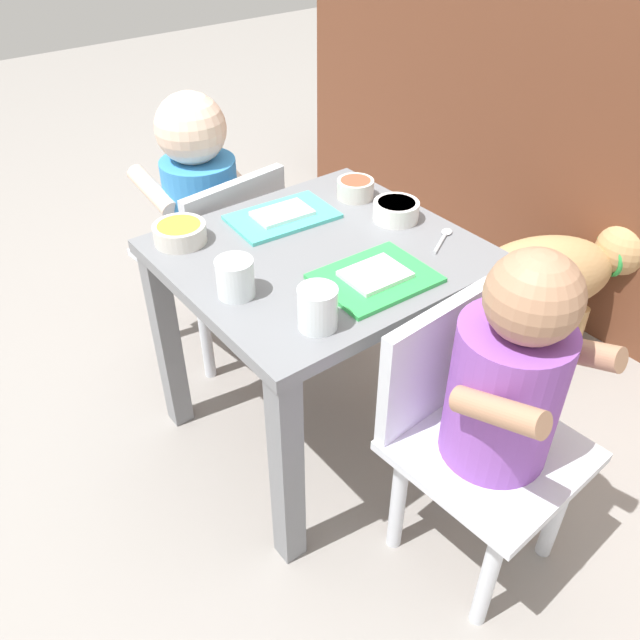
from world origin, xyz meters
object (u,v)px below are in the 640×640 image
(food_tray_right, at_px, (375,277))
(cereal_bowl_right_side, at_px, (180,232))
(food_tray_left, at_px, (282,216))
(spoon_by_left_tray, at_px, (443,238))
(seated_child_left, at_px, (204,199))
(dining_table, at_px, (320,290))
(cereal_bowl_left_side, at_px, (355,188))
(water_cup_left, at_px, (235,280))
(veggie_bowl_near, at_px, (395,209))
(seated_child_right, at_px, (499,387))
(water_cup_right, at_px, (318,310))
(dog, at_px, (555,272))

(food_tray_right, distance_m, cereal_bowl_right_side, 0.38)
(food_tray_left, distance_m, food_tray_right, 0.28)
(spoon_by_left_tray, bearing_deg, seated_child_left, -156.31)
(dining_table, height_order, seated_child_left, seated_child_left)
(spoon_by_left_tray, bearing_deg, cereal_bowl_left_side, -175.02)
(seated_child_left, distance_m, water_cup_left, 0.48)
(seated_child_left, height_order, food_tray_left, seated_child_left)
(food_tray_left, relative_size, cereal_bowl_left_side, 2.78)
(veggie_bowl_near, bearing_deg, food_tray_left, -127.57)
(seated_child_right, relative_size, food_tray_right, 3.29)
(water_cup_right, bearing_deg, spoon_by_left_tray, 101.11)
(seated_child_left, xyz_separation_m, water_cup_right, (0.59, -0.12, 0.09))
(water_cup_right, height_order, spoon_by_left_tray, water_cup_right)
(veggie_bowl_near, relative_size, spoon_by_left_tray, 0.97)
(dog, bearing_deg, veggie_bowl_near, -103.63)
(dining_table, relative_size, food_tray_left, 2.50)
(cereal_bowl_right_side, bearing_deg, veggie_bowl_near, 64.82)
(dining_table, distance_m, food_tray_left, 0.17)
(cereal_bowl_right_side, distance_m, veggie_bowl_near, 0.42)
(water_cup_right, xyz_separation_m, spoon_by_left_tray, (-0.07, 0.35, -0.03))
(seated_child_right, xyz_separation_m, veggie_bowl_near, (-0.41, 0.16, 0.08))
(dog, bearing_deg, food_tray_left, -111.25)
(cereal_bowl_right_side, bearing_deg, water_cup_left, -2.18)
(food_tray_right, bearing_deg, spoon_by_left_tray, 97.76)
(cereal_bowl_left_side, relative_size, cereal_bowl_right_side, 0.78)
(water_cup_right, bearing_deg, food_tray_right, 105.19)
(food_tray_right, relative_size, cereal_bowl_right_side, 2.01)
(seated_child_left, distance_m, dog, 0.87)
(veggie_bowl_near, bearing_deg, seated_child_right, -20.71)
(dining_table, bearing_deg, seated_child_left, -177.07)
(food_tray_left, xyz_separation_m, cereal_bowl_right_side, (-0.04, -0.20, 0.01))
(dining_table, xyz_separation_m, seated_child_right, (0.41, 0.03, 0.03))
(water_cup_left, height_order, veggie_bowl_near, water_cup_left)
(seated_child_left, height_order, water_cup_right, seated_child_left)
(cereal_bowl_left_side, height_order, spoon_by_left_tray, cereal_bowl_left_side)
(water_cup_left, bearing_deg, seated_child_left, 158.03)
(seated_child_right, height_order, cereal_bowl_left_side, seated_child_right)
(seated_child_left, distance_m, cereal_bowl_right_side, 0.29)
(seated_child_left, xyz_separation_m, dog, (0.52, 0.67, -0.20))
(dining_table, height_order, dog, dining_table)
(seated_child_right, xyz_separation_m, cereal_bowl_left_side, (-0.53, 0.16, 0.08))
(food_tray_left, height_order, veggie_bowl_near, veggie_bowl_near)
(seated_child_left, bearing_deg, food_tray_left, 7.06)
(spoon_by_left_tray, bearing_deg, water_cup_right, -78.89)
(dining_table, distance_m, cereal_bowl_left_side, 0.25)
(food_tray_right, xyz_separation_m, cereal_bowl_right_side, (-0.32, -0.20, 0.01))
(cereal_bowl_left_side, bearing_deg, seated_child_left, -143.95)
(seated_child_left, height_order, spoon_by_left_tray, seated_child_left)
(water_cup_left, relative_size, cereal_bowl_right_side, 0.66)
(spoon_by_left_tray, bearing_deg, cereal_bowl_right_side, -126.44)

